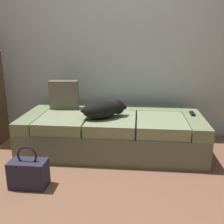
{
  "coord_description": "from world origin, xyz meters",
  "views": [
    {
      "loc": [
        0.27,
        -1.77,
        1.26
      ],
      "look_at": [
        0.0,
        0.99,
        0.47
      ],
      "focal_mm": 42.23,
      "sensor_mm": 36.0,
      "label": 1
    }
  ],
  "objects_px": {
    "couch": "(112,133)",
    "dog_dark": "(104,109)",
    "throw_pillow": "(64,95)",
    "handbag": "(29,173)",
    "tv_remote": "(192,114)"
  },
  "relations": [
    {
      "from": "couch",
      "to": "dog_dark",
      "type": "distance_m",
      "value": 0.34
    },
    {
      "from": "couch",
      "to": "throw_pillow",
      "type": "height_order",
      "value": "throw_pillow"
    },
    {
      "from": "throw_pillow",
      "to": "handbag",
      "type": "relative_size",
      "value": 0.9
    },
    {
      "from": "couch",
      "to": "dog_dark",
      "type": "relative_size",
      "value": 3.85
    },
    {
      "from": "tv_remote",
      "to": "handbag",
      "type": "xyz_separation_m",
      "value": [
        -1.54,
        -0.95,
        -0.31
      ]
    },
    {
      "from": "dog_dark",
      "to": "throw_pillow",
      "type": "relative_size",
      "value": 1.52
    },
    {
      "from": "couch",
      "to": "tv_remote",
      "type": "distance_m",
      "value": 0.93
    },
    {
      "from": "dog_dark",
      "to": "throw_pillow",
      "type": "bearing_deg",
      "value": 147.23
    },
    {
      "from": "couch",
      "to": "tv_remote",
      "type": "height_order",
      "value": "tv_remote"
    },
    {
      "from": "couch",
      "to": "dog_dark",
      "type": "bearing_deg",
      "value": -126.57
    },
    {
      "from": "couch",
      "to": "dog_dark",
      "type": "xyz_separation_m",
      "value": [
        -0.08,
        -0.11,
        0.31
      ]
    },
    {
      "from": "throw_pillow",
      "to": "handbag",
      "type": "distance_m",
      "value": 1.17
    },
    {
      "from": "couch",
      "to": "throw_pillow",
      "type": "relative_size",
      "value": 5.87
    },
    {
      "from": "dog_dark",
      "to": "handbag",
      "type": "distance_m",
      "value": 1.0
    },
    {
      "from": "dog_dark",
      "to": "tv_remote",
      "type": "xyz_separation_m",
      "value": [
        0.97,
        0.22,
        -0.08
      ]
    }
  ]
}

